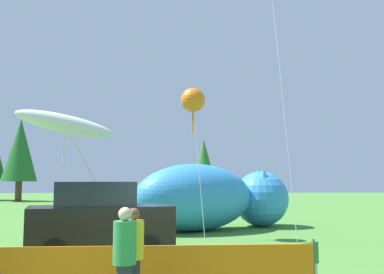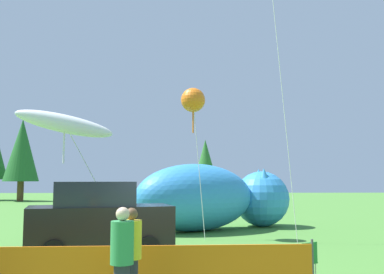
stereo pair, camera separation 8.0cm
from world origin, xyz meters
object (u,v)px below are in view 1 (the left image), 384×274
at_px(parked_car, 99,219).
at_px(folding_chair, 306,259).
at_px(kite_orange_flower, 193,100).
at_px(kite_white_ghost, 65,124).
at_px(spectator_in_green_shirt, 133,252).
at_px(spectator_in_white_shirt, 125,256).
at_px(inflatable_cat, 212,199).

relative_size(parked_car, folding_chair, 4.99).
bearing_deg(folding_chair, parked_car, 23.70).
relative_size(kite_orange_flower, kite_white_ghost, 1.23).
xyz_separation_m(parked_car, folding_chair, (5.06, -3.50, -0.53)).
height_order(spectator_in_green_shirt, kite_orange_flower, kite_orange_flower).
height_order(spectator_in_white_shirt, kite_orange_flower, kite_orange_flower).
bearing_deg(kite_orange_flower, folding_chair, -73.38).
bearing_deg(spectator_in_white_shirt, folding_chair, 29.88).
height_order(inflatable_cat, kite_orange_flower, kite_orange_flower).
bearing_deg(kite_white_ghost, spectator_in_white_shirt, -67.57).
bearing_deg(spectator_in_green_shirt, folding_chair, 22.73).
bearing_deg(folding_chair, spectator_in_white_shirt, 88.26).
height_order(inflatable_cat, kite_white_ghost, kite_white_ghost).
distance_m(parked_car, spectator_in_green_shirt, 5.21).
relative_size(parked_car, kite_white_ghost, 0.93).
distance_m(folding_chair, kite_white_ghost, 8.74).
xyz_separation_m(spectator_in_white_shirt, kite_white_ghost, (-2.81, 6.82, 3.07)).
height_order(folding_chair, inflatable_cat, inflatable_cat).
bearing_deg(inflatable_cat, spectator_in_green_shirt, -130.41).
distance_m(folding_chair, kite_orange_flower, 8.93).
distance_m(parked_car, kite_white_ghost, 3.52).
distance_m(parked_car, folding_chair, 6.17).
xyz_separation_m(spectator_in_green_shirt, kite_orange_flower, (1.41, 8.71, 4.38)).
bearing_deg(inflatable_cat, kite_white_ghost, -164.54).
relative_size(parked_car, kite_orange_flower, 0.76).
bearing_deg(spectator_in_white_shirt, parked_car, 104.10).
xyz_separation_m(inflatable_cat, spectator_in_white_shirt, (-2.47, -11.91, -0.37)).
xyz_separation_m(inflatable_cat, kite_orange_flower, (-0.97, -2.60, 3.98)).
bearing_deg(folding_chair, kite_orange_flower, -14.99).
height_order(inflatable_cat, spectator_in_white_shirt, inflatable_cat).
bearing_deg(kite_white_ghost, folding_chair, -36.12).
relative_size(folding_chair, kite_white_ghost, 0.19).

